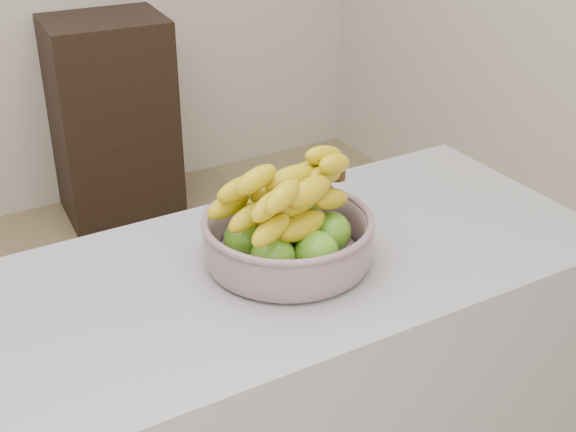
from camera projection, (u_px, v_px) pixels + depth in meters
name	position (u px, v px, depth m)	size (l,w,h in m)	color
cabinet	(113.00, 119.00, 3.51)	(0.49, 0.40, 0.89)	black
fruit_bowl	(288.00, 232.00, 1.54)	(0.33, 0.33, 0.20)	#8E97AB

